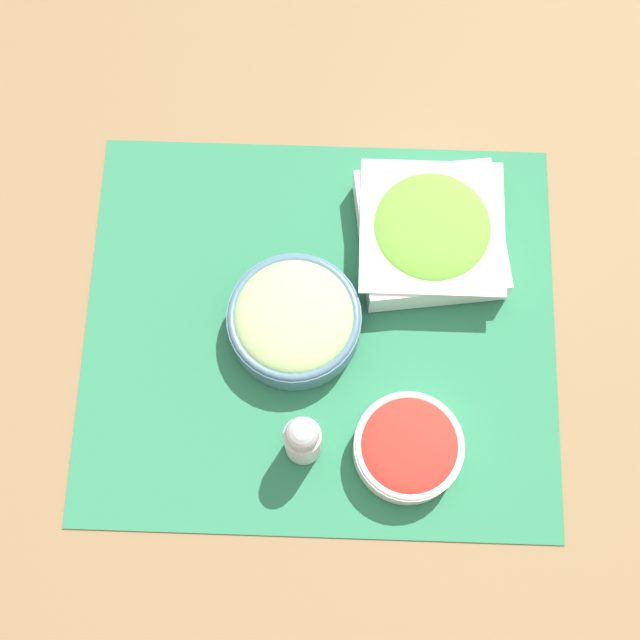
# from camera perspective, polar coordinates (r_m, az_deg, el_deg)

# --- Properties ---
(ground_plane) EXTENTS (3.00, 3.00, 0.00)m
(ground_plane) POSITION_cam_1_polar(r_m,az_deg,el_deg) (1.00, -0.00, -0.58)
(ground_plane) COLOR olive
(placemat) EXTENTS (0.53, 0.46, 0.00)m
(placemat) POSITION_cam_1_polar(r_m,az_deg,el_deg) (1.00, -0.00, -0.55)
(placemat) COLOR #2D7A51
(placemat) RESTS_ON ground_plane
(cucumber_bowl) EXTENTS (0.15, 0.15, 0.06)m
(cucumber_bowl) POSITION_cam_1_polar(r_m,az_deg,el_deg) (0.97, -1.67, -0.20)
(cucumber_bowl) COLOR slate
(cucumber_bowl) RESTS_ON placemat
(lettuce_bowl) EXTENTS (0.18, 0.18, 0.06)m
(lettuce_bowl) POSITION_cam_1_polar(r_m,az_deg,el_deg) (1.01, 7.09, 5.60)
(lettuce_bowl) COLOR white
(lettuce_bowl) RESTS_ON placemat
(tomato_bowl) EXTENTS (0.11, 0.11, 0.05)m
(tomato_bowl) POSITION_cam_1_polar(r_m,az_deg,el_deg) (0.94, 5.67, -8.11)
(tomato_bowl) COLOR white
(tomato_bowl) RESTS_ON placemat
(pepper_shaker) EXTENTS (0.04, 0.04, 0.10)m
(pepper_shaker) POSITION_cam_1_polar(r_m,az_deg,el_deg) (0.92, -1.12, -7.65)
(pepper_shaker) COLOR silver
(pepper_shaker) RESTS_ON placemat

